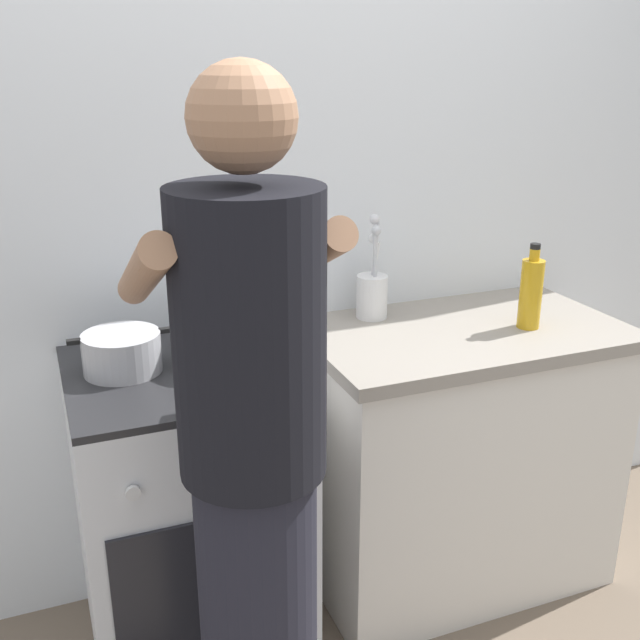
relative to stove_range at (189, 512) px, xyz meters
name	(u,v)px	position (x,y,z in m)	size (l,w,h in m)	color
ground	(319,638)	(0.35, -0.15, -0.45)	(6.00, 6.00, 0.00)	#6B5B4C
back_wall	(320,205)	(0.55, 0.35, 0.80)	(3.20, 0.10, 2.50)	silver
countertop	(456,454)	(0.90, 0.00, 0.00)	(1.00, 0.60, 0.90)	silver
stove_range	(189,512)	(0.00, 0.00, 0.00)	(0.60, 0.62, 0.90)	silver
pot	(122,353)	(-0.14, 0.05, 0.50)	(0.27, 0.21, 0.11)	#B2B2B7
mixing_bowl	(227,342)	(0.14, 0.02, 0.50)	(0.31, 0.31, 0.10)	#B7B7BC
utensil_crock	(372,291)	(0.67, 0.20, 0.54)	(0.10, 0.10, 0.34)	silver
oil_bottle	(531,292)	(1.08, -0.07, 0.56)	(0.07, 0.07, 0.27)	gold
person	(254,484)	(0.04, -0.56, 0.41)	(0.41, 0.50, 1.70)	black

